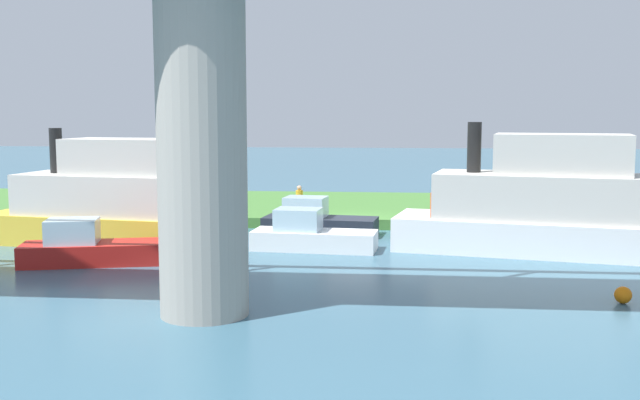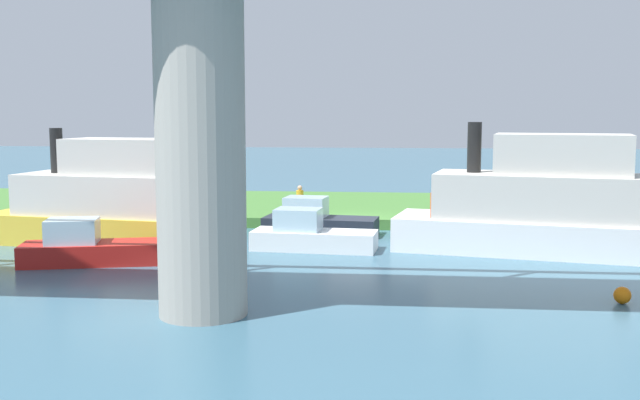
% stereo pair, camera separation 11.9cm
% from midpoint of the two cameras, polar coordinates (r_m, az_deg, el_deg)
% --- Properties ---
extents(ground_plane, '(160.00, 160.00, 0.00)m').
position_cam_midpoint_polar(ground_plane, '(35.38, 2.43, -2.28)').
color(ground_plane, '#386075').
extents(grassy_bank, '(80.00, 12.00, 0.50)m').
position_cam_midpoint_polar(grassy_bank, '(41.28, 2.87, -0.63)').
color(grassy_bank, '#427533').
rests_on(grassy_bank, ground).
extents(bridge_pylon, '(2.42, 2.42, 9.40)m').
position_cam_midpoint_polar(bridge_pylon, '(20.38, -9.16, 4.24)').
color(bridge_pylon, '#9E998E').
rests_on(bridge_pylon, ground).
extents(person_on_bank, '(0.41, 0.41, 1.39)m').
position_cam_midpoint_polar(person_on_bank, '(37.38, -1.68, 0.06)').
color(person_on_bank, '#2D334C').
rests_on(person_on_bank, grassy_bank).
extents(mooring_post, '(0.20, 0.20, 0.75)m').
position_cam_midpoint_polar(mooring_post, '(36.26, 13.71, -0.85)').
color(mooring_post, brown).
rests_on(mooring_post, grassy_bank).
extents(pontoon_yellow, '(9.89, 4.54, 4.87)m').
position_cam_midpoint_polar(pontoon_yellow, '(32.72, -16.14, -0.10)').
color(pontoon_yellow, gold).
rests_on(pontoon_yellow, ground).
extents(riverboat_paddlewheel, '(10.54, 5.36, 5.15)m').
position_cam_midpoint_polar(riverboat_paddlewheel, '(30.66, 15.87, -0.35)').
color(riverboat_paddlewheel, white).
rests_on(riverboat_paddlewheel, ground).
extents(motorboat_red, '(5.29, 2.92, 1.67)m').
position_cam_midpoint_polar(motorboat_red, '(28.77, -17.43, -3.49)').
color(motorboat_red, red).
rests_on(motorboat_red, ground).
extents(motorboat_white, '(5.30, 2.43, 1.71)m').
position_cam_midpoint_polar(motorboat_white, '(33.95, -0.36, -1.62)').
color(motorboat_white, '#1E232D').
rests_on(motorboat_white, ground).
extents(houseboat_blue, '(5.13, 2.23, 1.66)m').
position_cam_midpoint_polar(houseboat_blue, '(30.25, -0.85, -2.69)').
color(houseboat_blue, white).
rests_on(houseboat_blue, ground).
extents(marker_buoy, '(0.50, 0.50, 0.50)m').
position_cam_midpoint_polar(marker_buoy, '(23.64, 21.96, -6.73)').
color(marker_buoy, orange).
rests_on(marker_buoy, ground).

